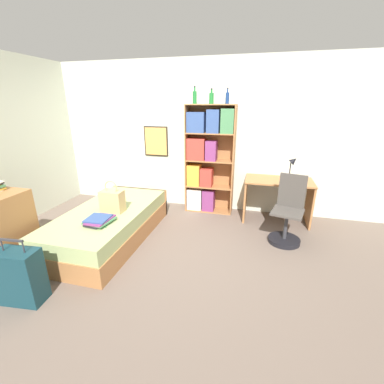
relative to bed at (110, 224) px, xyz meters
name	(u,v)px	position (x,y,z in m)	size (l,w,h in m)	color
ground_plane	(161,245)	(0.78, -0.02, -0.22)	(14.00, 14.00, 0.00)	#66564C
wall_back	(190,137)	(0.78, 1.56, 1.08)	(10.00, 0.09, 2.60)	beige
bed	(110,224)	(0.00, 0.00, 0.00)	(1.02, 2.04, 0.45)	#A36B3D
handbag	(112,201)	(0.11, -0.05, 0.38)	(0.31, 0.18, 0.45)	tan
book_stack_on_bed	(99,220)	(0.14, -0.43, 0.27)	(0.33, 0.37, 0.07)	#427A4C
suitcase	(21,277)	(-0.15, -1.36, 0.06)	(0.43, 0.27, 0.69)	#143842
bookcase	(206,159)	(1.12, 1.36, 0.74)	(0.83, 0.30, 1.87)	#A36B3D
bottle_green	(195,97)	(0.93, 1.35, 1.75)	(0.07, 0.07, 0.28)	#1E6B2D
bottle_brown	(211,98)	(1.20, 1.37, 1.73)	(0.08, 0.08, 0.24)	#1E6B2D
bottle_clear	(227,98)	(1.46, 1.33, 1.74)	(0.06, 0.06, 0.24)	navy
desk	(277,193)	(2.36, 1.23, 0.26)	(1.06, 0.58, 0.71)	#A36B3D
desk_lamp	(293,165)	(2.53, 1.20, 0.75)	(0.18, 0.13, 0.41)	black
desk_chair	(287,220)	(2.47, 0.54, 0.09)	(0.49, 0.49, 0.96)	black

